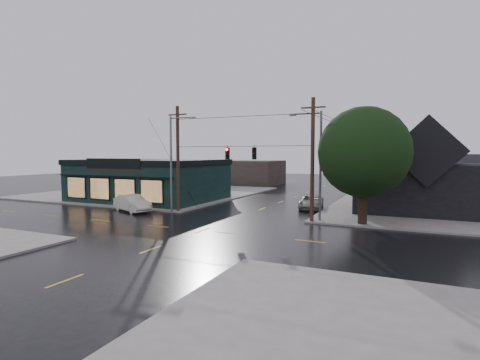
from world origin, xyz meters
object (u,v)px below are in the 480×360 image
at_px(sedan_cream, 132,203).
at_px(corner_tree, 364,152).
at_px(suv_silver, 311,202).
at_px(utility_pole_nw, 179,212).
at_px(utility_pole_ne, 312,223).

bearing_deg(sedan_cream, corner_tree, -61.70).
bearing_deg(sedan_cream, suv_silver, -36.27).
distance_m(utility_pole_nw, suv_silver, 13.49).
relative_size(utility_pole_ne, sedan_cream, 2.03).
bearing_deg(corner_tree, sedan_cream, -174.63).
bearing_deg(sedan_cream, utility_pole_nw, -48.03).
height_order(corner_tree, utility_pole_ne, corner_tree).
height_order(utility_pole_ne, suv_silver, utility_pole_ne).
height_order(utility_pole_nw, suv_silver, utility_pole_nw).
xyz_separation_m(utility_pole_ne, sedan_cream, (-17.35, -1.50, 0.82)).
relative_size(corner_tree, utility_pole_ne, 0.90).
relative_size(sedan_cream, suv_silver, 0.99).
relative_size(corner_tree, utility_pole_nw, 0.90).
xyz_separation_m(utility_pole_ne, suv_silver, (-1.94, 7.69, 0.70)).
distance_m(utility_pole_nw, sedan_cream, 4.67).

